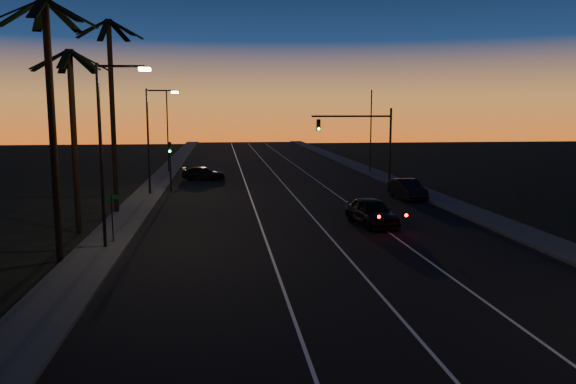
{
  "coord_description": "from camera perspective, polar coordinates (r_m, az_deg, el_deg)",
  "views": [
    {
      "loc": [
        -5.3,
        -7.78,
        6.76
      ],
      "look_at": [
        -1.71,
        21.94,
        2.42
      ],
      "focal_mm": 35.0,
      "sensor_mm": 36.0,
      "label": 1
    }
  ],
  "objects": [
    {
      "name": "palm_far",
      "position": [
        38.41,
        -17.46,
        9.14
      ],
      "size": [
        4.25,
        4.16,
        12.53
      ],
      "color": "black",
      "rests_on": "ground"
    },
    {
      "name": "signal_post",
      "position": [
        48.1,
        -11.89,
        3.45
      ],
      "size": [
        0.28,
        0.37,
        4.2
      ],
      "color": "black",
      "rests_on": "ground"
    },
    {
      "name": "cross_car",
      "position": [
        56.05,
        -8.56,
        1.88
      ],
      "size": [
        4.59,
        2.75,
        1.25
      ],
      "color": "black",
      "rests_on": "road"
    },
    {
      "name": "palm_near",
      "position": [
        26.79,
        -22.95,
        8.27
      ],
      "size": [
        4.25,
        4.16,
        11.53
      ],
      "color": "black",
      "rests_on": "ground"
    },
    {
      "name": "road",
      "position": [
        38.74,
        1.09,
        -1.8
      ],
      "size": [
        20.0,
        170.0,
        0.01
      ],
      "primitive_type": "cube",
      "color": "black",
      "rests_on": "ground"
    },
    {
      "name": "streetlight_left_near",
      "position": [
        28.33,
        -17.93,
        4.93
      ],
      "size": [
        2.55,
        0.26,
        9.0
      ],
      "color": "black",
      "rests_on": "ground"
    },
    {
      "name": "right_car",
      "position": [
        44.3,
        12.01,
        0.29
      ],
      "size": [
        1.89,
        4.69,
        1.52
      ],
      "color": "black",
      "rests_on": "road"
    },
    {
      "name": "signal_mast",
      "position": [
        49.4,
        7.74,
        5.88
      ],
      "size": [
        7.1,
        0.41,
        7.0
      ],
      "color": "black",
      "rests_on": "ground"
    },
    {
      "name": "palm_mid",
      "position": [
        32.75,
        -21.0,
        6.81
      ],
      "size": [
        4.25,
        4.16,
        10.03
      ],
      "color": "black",
      "rests_on": "ground"
    },
    {
      "name": "streetlight_left_far",
      "position": [
        46.12,
        -13.66,
        5.9
      ],
      "size": [
        2.55,
        0.26,
        8.5
      ],
      "color": "black",
      "rests_on": "ground"
    },
    {
      "name": "sidewalk_right",
      "position": [
        41.76,
        16.49,
        -1.3
      ],
      "size": [
        2.4,
        170.0,
        0.16
      ],
      "primitive_type": "cube",
      "color": "#31312F",
      "rests_on": "ground"
    },
    {
      "name": "lane_stripe_right",
      "position": [
        39.48,
        6.85,
        -1.65
      ],
      "size": [
        0.12,
        160.0,
        0.01
      ],
      "primitive_type": "cube",
      "color": "silver",
      "rests_on": "road"
    },
    {
      "name": "sidewalk_left",
      "position": [
        38.81,
        -15.53,
        -1.97
      ],
      "size": [
        2.4,
        170.0,
        0.16
      ],
      "primitive_type": "cube",
      "color": "#31312F",
      "rests_on": "ground"
    },
    {
      "name": "lane_stripe_left",
      "position": [
        38.44,
        -3.35,
        -1.87
      ],
      "size": [
        0.12,
        160.0,
        0.01
      ],
      "primitive_type": "cube",
      "color": "silver",
      "rests_on": "road"
    },
    {
      "name": "lane_stripe_mid",
      "position": [
        38.81,
        1.82,
        -1.76
      ],
      "size": [
        0.12,
        160.0,
        0.01
      ],
      "primitive_type": "cube",
      "color": "silver",
      "rests_on": "road"
    },
    {
      "name": "far_pole_left",
      "position": [
        63.07,
        -12.13,
        6.01
      ],
      "size": [
        0.14,
        0.14,
        9.0
      ],
      "primitive_type": "cylinder",
      "color": "black",
      "rests_on": "ground"
    },
    {
      "name": "street_sign",
      "position": [
        29.74,
        -17.45,
        -2.02
      ],
      "size": [
        0.7,
        0.06,
        2.6
      ],
      "color": "black",
      "rests_on": "ground"
    },
    {
      "name": "far_pole_right",
      "position": [
        62.0,
        8.41,
        6.07
      ],
      "size": [
        0.14,
        0.14,
        9.0
      ],
      "primitive_type": "cylinder",
      "color": "black",
      "rests_on": "ground"
    },
    {
      "name": "lead_car",
      "position": [
        33.69,
        8.5,
        -2.0
      ],
      "size": [
        2.59,
        5.51,
        1.62
      ],
      "color": "black",
      "rests_on": "road"
    }
  ]
}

